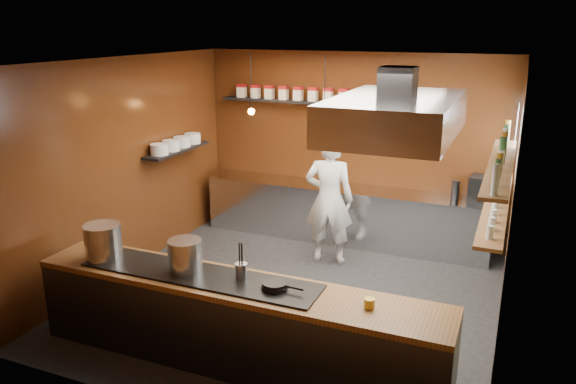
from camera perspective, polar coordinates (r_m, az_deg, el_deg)
The scene contains 26 objects.
floor at distance 7.44m, azimuth 0.51°, elevation -10.56°, with size 5.00×5.00×0.00m, color black.
back_wall at distance 9.18m, azimuth 6.45°, elevation 4.61°, with size 5.00×5.00×0.00m, color #331609.
left_wall at distance 8.13m, azimuth -16.02°, elevation 2.47°, with size 5.00×5.00×0.00m, color #331609.
right_wall at distance 6.42m, azimuth 21.70°, elevation -1.82°, with size 5.00×5.00×0.00m, color #454127.
ceiling at distance 6.63m, azimuth 0.58°, elevation 13.17°, with size 5.00×5.00×0.00m, color silver.
window_pane at distance 7.97m, azimuth 22.03°, elevation 4.58°, with size 1.00×1.00×0.00m, color white.
prep_counter at distance 9.15m, azimuth 5.65°, elevation -2.23°, with size 4.60×0.65×0.90m, color silver.
pass_counter at distance 5.95m, azimuth -5.49°, elevation -13.04°, with size 4.40×0.72×0.94m.
tin_shelf at distance 9.22m, azimuth 0.91°, elevation 9.18°, with size 2.60×0.26×0.04m, color black.
plate_shelf at distance 8.81m, azimuth -11.22°, elevation 4.21°, with size 0.30×1.40×0.04m, color black.
bottle_shelf_upper at distance 6.60m, azimuth 20.79°, elevation 2.57°, with size 0.26×2.80×0.04m, color brown.
bottle_shelf_lower at distance 6.72m, azimuth 20.38°, elevation -1.32°, with size 0.26×2.80×0.04m, color brown.
extractor_hood at distance 5.92m, azimuth 10.92°, elevation 7.62°, with size 1.20×2.00×0.72m.
pendant_left at distance 8.83m, azimuth -3.75°, elevation 8.49°, with size 0.10×0.10×0.95m.
pendant_right at distance 8.37m, azimuth 3.71°, elevation 8.04°, with size 0.10×0.10×0.95m.
storage_tins at distance 9.15m, azimuth 1.80°, elevation 9.95°, with size 2.43×0.13×0.22m.
plate_stacks at distance 8.79m, azimuth -11.26°, elevation 4.85°, with size 0.26×1.16×0.16m.
bottles at distance 6.57m, azimuth 20.92°, elevation 3.75°, with size 0.06×2.66×0.24m.
wine_glasses at distance 6.70m, azimuth 20.46°, elevation -0.63°, with size 0.07×2.37×0.13m.
stockpot_large at distance 6.46m, azimuth -18.27°, elevation -4.80°, with size 0.40×0.40×0.39m, color silver.
stockpot_small at distance 5.95m, azimuth -10.41°, elevation -6.33°, with size 0.36×0.36×0.33m, color silver.
utensil_crock at distance 5.73m, azimuth -4.78°, elevation -8.00°, with size 0.13×0.13×0.16m, color #BABDC2.
frying_pan at distance 5.53m, azimuth -1.32°, elevation -9.46°, with size 0.44×0.27×0.07m.
butter_jar at distance 5.28m, azimuth 8.27°, elevation -11.10°, with size 0.10×0.10×0.09m, color gold.
espresso_machine at distance 8.68m, azimuth 19.25°, elevation 0.27°, with size 0.38×0.37×0.38m, color black.
chef at distance 8.17m, azimuth 4.20°, elevation -0.75°, with size 0.70×0.46×1.93m, color silver.
Camera 1 is at (2.49, -6.13, 3.41)m, focal length 35.00 mm.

